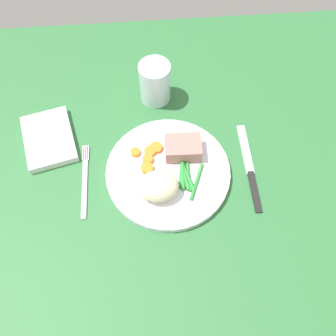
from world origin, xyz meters
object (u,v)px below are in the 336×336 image
at_px(water_glass, 155,85).
at_px(knife, 250,169).
at_px(dinner_plate, 168,172).
at_px(meat_portion, 183,148).
at_px(fork, 85,181).
at_px(napkin, 49,139).

bearing_deg(water_glass, knife, -48.68).
distance_m(dinner_plate, knife, 0.17).
xyz_separation_m(dinner_plate, meat_portion, (0.03, 0.04, 0.03)).
distance_m(fork, napkin, 0.13).
relative_size(meat_portion, water_glass, 0.75).
distance_m(dinner_plate, fork, 0.17).
bearing_deg(meat_portion, fork, -168.29).
distance_m(dinner_plate, meat_portion, 0.06).
bearing_deg(meat_portion, napkin, 167.78).
distance_m(knife, napkin, 0.43).
relative_size(knife, water_glass, 2.09).
relative_size(water_glass, napkin, 0.70).
xyz_separation_m(meat_portion, knife, (0.14, -0.04, -0.03)).
relative_size(fork, knife, 0.81).
distance_m(meat_portion, water_glass, 0.17).
height_order(meat_portion, knife, meat_portion).
distance_m(knife, water_glass, 0.28).
relative_size(dinner_plate, knife, 1.23).
bearing_deg(fork, dinner_plate, -0.21).
relative_size(fork, water_glass, 1.69).
xyz_separation_m(meat_portion, fork, (-0.20, -0.04, -0.03)).
bearing_deg(knife, dinner_plate, 176.99).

